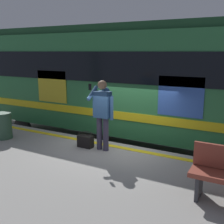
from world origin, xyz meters
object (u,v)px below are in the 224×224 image
Objects in this scene: handbag at (85,141)px; trash_bin at (3,126)px; train_carriage at (129,78)px; passenger at (103,110)px.

handbag is 2.49m from trash_bin.
train_carriage is 31.50× the size of handbag.
train_carriage is 17.13× the size of trash_bin.
passenger is (-0.73, 2.99, -0.47)m from train_carriage.
passenger reaches higher than handbag.
trash_bin is (2.18, 3.56, -1.12)m from train_carriage.
passenger is 4.35× the size of handbag.
trash_bin is at bearing 10.97° from passenger.
passenger reaches higher than trash_bin.
train_carriage reaches higher than trash_bin.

